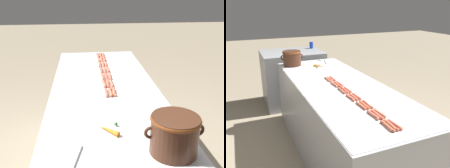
% 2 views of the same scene
% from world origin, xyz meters
% --- Properties ---
extents(ground_plane, '(20.00, 20.00, 0.00)m').
position_xyz_m(ground_plane, '(0.00, 0.00, 0.00)').
color(ground_plane, gray).
extents(griddle_counter, '(0.88, 2.43, 0.87)m').
position_xyz_m(griddle_counter, '(0.00, 0.00, 0.44)').
color(griddle_counter, '#ADAFB5').
rests_on(griddle_counter, ground_plane).
extents(back_cabinet, '(1.00, 0.80, 0.92)m').
position_xyz_m(back_cabinet, '(-0.11, 1.77, 0.46)').
color(back_cabinet, '#939599').
rests_on(back_cabinet, ground_plane).
extents(hot_dog_0, '(0.03, 0.17, 0.02)m').
position_xyz_m(hot_dog_0, '(-0.06, -1.00, 0.89)').
color(hot_dog_0, '#D26E50').
rests_on(hot_dog_0, griddle_counter).
extents(hot_dog_1, '(0.03, 0.17, 0.02)m').
position_xyz_m(hot_dog_1, '(-0.06, -0.81, 0.89)').
color(hot_dog_1, '#CE6D52').
rests_on(hot_dog_1, griddle_counter).
extents(hot_dog_2, '(0.03, 0.17, 0.02)m').
position_xyz_m(hot_dog_2, '(-0.06, -0.61, 0.89)').
color(hot_dog_2, '#D26C4E').
rests_on(hot_dog_2, griddle_counter).
extents(hot_dog_3, '(0.03, 0.17, 0.02)m').
position_xyz_m(hot_dog_3, '(-0.07, -0.42, 0.89)').
color(hot_dog_3, '#D8674F').
rests_on(hot_dog_3, griddle_counter).
extents(hot_dog_4, '(0.03, 0.17, 0.02)m').
position_xyz_m(hot_dog_4, '(-0.07, -0.22, 0.89)').
color(hot_dog_4, '#CD6D4F').
rests_on(hot_dog_4, griddle_counter).
extents(hot_dog_5, '(0.03, 0.17, 0.02)m').
position_xyz_m(hot_dog_5, '(-0.06, -0.02, 0.89)').
color(hot_dog_5, '#CF6D55').
rests_on(hot_dog_5, griddle_counter).
extents(hot_dog_6, '(0.03, 0.17, 0.02)m').
position_xyz_m(hot_dog_6, '(-0.06, 0.17, 0.89)').
color(hot_dog_6, '#D4704E').
rests_on(hot_dog_6, griddle_counter).
extents(hot_dog_7, '(0.03, 0.17, 0.02)m').
position_xyz_m(hot_dog_7, '(-0.03, -1.00, 0.89)').
color(hot_dog_7, '#D26C50').
rests_on(hot_dog_7, griddle_counter).
extents(hot_dog_8, '(0.03, 0.17, 0.02)m').
position_xyz_m(hot_dog_8, '(-0.03, -0.81, 0.89)').
color(hot_dog_8, '#D86A55').
rests_on(hot_dog_8, griddle_counter).
extents(hot_dog_9, '(0.02, 0.17, 0.02)m').
position_xyz_m(hot_dog_9, '(-0.03, -0.62, 0.89)').
color(hot_dog_9, '#CF6B4D').
rests_on(hot_dog_9, griddle_counter).
extents(hot_dog_10, '(0.02, 0.17, 0.02)m').
position_xyz_m(hot_dog_10, '(-0.03, -0.41, 0.89)').
color(hot_dog_10, '#D17055').
rests_on(hot_dog_10, griddle_counter).
extents(hot_dog_11, '(0.03, 0.17, 0.02)m').
position_xyz_m(hot_dog_11, '(-0.03, -0.22, 0.89)').
color(hot_dog_11, '#D56352').
rests_on(hot_dog_11, griddle_counter).
extents(hot_dog_12, '(0.03, 0.17, 0.02)m').
position_xyz_m(hot_dog_12, '(-0.03, -0.03, 0.89)').
color(hot_dog_12, '#D86850').
rests_on(hot_dog_12, griddle_counter).
extents(hot_dog_13, '(0.03, 0.17, 0.02)m').
position_xyz_m(hot_dog_13, '(-0.03, 0.18, 0.89)').
color(hot_dog_13, '#C97053').
rests_on(hot_dog_13, griddle_counter).
extents(hot_dog_14, '(0.03, 0.17, 0.02)m').
position_xyz_m(hot_dog_14, '(-0.00, -1.00, 0.89)').
color(hot_dog_14, '#C96651').
rests_on(hot_dog_14, griddle_counter).
extents(hot_dog_15, '(0.03, 0.17, 0.02)m').
position_xyz_m(hot_dog_15, '(0.00, -0.80, 0.89)').
color(hot_dog_15, '#D06F53').
rests_on(hot_dog_15, griddle_counter).
extents(hot_dog_16, '(0.03, 0.17, 0.02)m').
position_xyz_m(hot_dog_16, '(0.00, -0.61, 0.89)').
color(hot_dog_16, '#CE7154').
rests_on(hot_dog_16, griddle_counter).
extents(hot_dog_17, '(0.03, 0.17, 0.02)m').
position_xyz_m(hot_dog_17, '(0.00, -0.41, 0.89)').
color(hot_dog_17, '#CD6555').
rests_on(hot_dog_17, griddle_counter).
extents(hot_dog_18, '(0.03, 0.17, 0.02)m').
position_xyz_m(hot_dog_18, '(0.00, -0.22, 0.89)').
color(hot_dog_18, '#D86B50').
rests_on(hot_dog_18, griddle_counter).
extents(hot_dog_19, '(0.03, 0.17, 0.02)m').
position_xyz_m(hot_dog_19, '(-0.00, -0.02, 0.89)').
color(hot_dog_19, '#D76851').
rests_on(hot_dog_19, griddle_counter).
extents(hot_dog_20, '(0.02, 0.17, 0.02)m').
position_xyz_m(hot_dog_20, '(0.00, 0.18, 0.89)').
color(hot_dog_20, '#CF6856').
rests_on(hot_dog_20, griddle_counter).
extents(bean_pot, '(0.31, 0.25, 0.20)m').
position_xyz_m(bean_pot, '(-0.28, 0.99, 0.99)').
color(bean_pot, '#472616').
rests_on(bean_pot, griddle_counter).
extents(serving_spoon, '(0.10, 0.27, 0.02)m').
position_xyz_m(serving_spoon, '(0.20, 1.09, 0.88)').
color(serving_spoon, '#B7B7BC').
rests_on(serving_spoon, griddle_counter).
extents(carrot, '(0.14, 0.15, 0.03)m').
position_xyz_m(carrot, '(0.04, 0.75, 0.89)').
color(carrot, orange).
rests_on(carrot, griddle_counter).
extents(soda_can, '(0.07, 0.07, 0.12)m').
position_xyz_m(soda_can, '(0.29, 1.91, 0.98)').
color(soda_can, '#1938B2').
rests_on(soda_can, back_cabinet).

